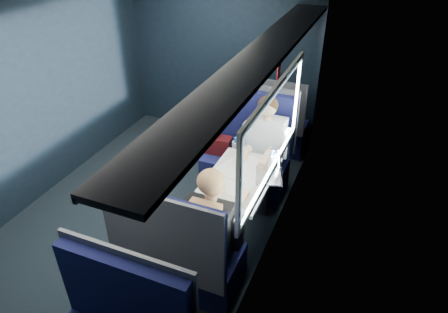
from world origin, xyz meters
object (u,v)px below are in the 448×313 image
at_px(table, 236,183).
at_px(seat_bay_near, 246,157).
at_px(seat_bay_far, 181,256).
at_px(cup, 277,158).
at_px(man, 264,147).
at_px(woman, 214,225).
at_px(bottle_small, 272,163).
at_px(laptop, 274,172).
at_px(seat_row_front, 269,125).

distance_m(table, seat_bay_near, 0.92).
bearing_deg(seat_bay_far, cup, 69.67).
bearing_deg(man, seat_bay_near, 146.64).
xyz_separation_m(woman, bottle_small, (0.23, 0.93, 0.12)).
bearing_deg(woman, seat_bay_far, -146.18).
height_order(table, cup, cup).
bearing_deg(cup, laptop, -81.35).
height_order(table, man, man).
xyz_separation_m(seat_bay_near, man, (0.26, -0.17, 0.30)).
xyz_separation_m(seat_row_front, laptop, (0.52, -1.67, 0.40)).
relative_size(seat_bay_near, seat_bay_far, 1.00).
distance_m(woman, cup, 1.15).
bearing_deg(seat_row_front, woman, -84.30).
height_order(laptop, cup, laptop).
bearing_deg(seat_row_front, laptop, -72.54).
bearing_deg(cup, seat_bay_near, 137.53).
distance_m(man, laptop, 0.64).
distance_m(laptop, bottle_small, 0.12).
bearing_deg(bottle_small, woman, -103.84).
bearing_deg(bottle_small, man, 115.97).
relative_size(seat_bay_near, bottle_small, 5.15).
distance_m(seat_row_front, woman, 2.54).
bearing_deg(table, seat_bay_far, -101.78).
distance_m(seat_row_front, cup, 1.50).
relative_size(seat_row_front, man, 0.88).
xyz_separation_m(table, seat_bay_far, (-0.18, -0.87, -0.25)).
height_order(seat_bay_near, bottle_small, seat_bay_near).
bearing_deg(bottle_small, table, -142.72).
bearing_deg(seat_bay_far, man, 80.97).
bearing_deg(woman, seat_bay_near, 99.41).
distance_m(seat_bay_far, laptop, 1.20).
xyz_separation_m(seat_bay_near, seat_bay_far, (0.01, -1.75, -0.01)).
distance_m(seat_bay_near, seat_row_front, 0.93).
bearing_deg(laptop, woman, -108.17).
distance_m(woman, laptop, 0.88).
distance_m(seat_bay_near, cup, 0.76).
bearing_deg(seat_bay_far, seat_bay_near, 90.38).
distance_m(woman, bottle_small, 0.97).
xyz_separation_m(laptop, cup, (-0.04, 0.29, -0.02)).
bearing_deg(laptop, bottle_small, 114.46).
relative_size(bottle_small, cup, 2.64).
distance_m(seat_row_front, laptop, 1.79).
xyz_separation_m(laptop, bottle_small, (-0.04, 0.10, 0.04)).
bearing_deg(woman, bottle_small, 76.16).
bearing_deg(seat_bay_far, table, 78.22).
height_order(seat_bay_far, seat_row_front, seat_bay_far).
xyz_separation_m(table, laptop, (0.34, 0.13, 0.14)).
height_order(seat_bay_near, cup, seat_bay_near).
height_order(seat_bay_far, man, man).
height_order(seat_bay_near, seat_row_front, seat_bay_near).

